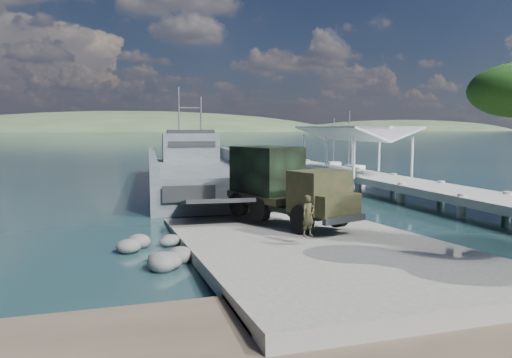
{
  "coord_description": "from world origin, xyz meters",
  "views": [
    {
      "loc": [
        -8.12,
        -19.44,
        5.19
      ],
      "look_at": [
        -0.28,
        6.0,
        2.4
      ],
      "focal_mm": 35.0,
      "sensor_mm": 36.0,
      "label": 1
    }
  ],
  "objects_px": {
    "pier": "(360,169)",
    "soldier": "(308,225)",
    "sailboat_near": "(349,172)",
    "sailboat_far": "(334,168)",
    "landing_craft": "(200,177)",
    "military_truck": "(283,184)"
  },
  "relations": [
    {
      "from": "pier",
      "to": "sailboat_far",
      "type": "xyz_separation_m",
      "value": [
        5.09,
        15.5,
        -1.26
      ]
    },
    {
      "from": "landing_craft",
      "to": "military_truck",
      "type": "relative_size",
      "value": 4.18
    },
    {
      "from": "pier",
      "to": "soldier",
      "type": "distance_m",
      "value": 24.37
    },
    {
      "from": "military_truck",
      "to": "soldier",
      "type": "height_order",
      "value": "military_truck"
    },
    {
      "from": "pier",
      "to": "soldier",
      "type": "bearing_deg",
      "value": -123.51
    },
    {
      "from": "landing_craft",
      "to": "military_truck",
      "type": "distance_m",
      "value": 19.38
    },
    {
      "from": "landing_craft",
      "to": "soldier",
      "type": "distance_m",
      "value": 24.68
    },
    {
      "from": "pier",
      "to": "sailboat_near",
      "type": "bearing_deg",
      "value": 67.31
    },
    {
      "from": "soldier",
      "to": "sailboat_near",
      "type": "xyz_separation_m",
      "value": [
        17.25,
        29.4,
        -0.94
      ]
    },
    {
      "from": "pier",
      "to": "landing_craft",
      "type": "distance_m",
      "value": 13.81
    },
    {
      "from": "soldier",
      "to": "military_truck",
      "type": "bearing_deg",
      "value": 63.36
    },
    {
      "from": "sailboat_near",
      "to": "soldier",
      "type": "bearing_deg",
      "value": -129.64
    },
    {
      "from": "landing_craft",
      "to": "soldier",
      "type": "xyz_separation_m",
      "value": [
        -0.37,
        -24.67,
        0.49
      ]
    },
    {
      "from": "sailboat_near",
      "to": "sailboat_far",
      "type": "bearing_deg",
      "value": 69.37
    },
    {
      "from": "soldier",
      "to": "sailboat_near",
      "type": "bearing_deg",
      "value": 42.47
    },
    {
      "from": "pier",
      "to": "military_truck",
      "type": "distance_m",
      "value": 19.54
    },
    {
      "from": "military_truck",
      "to": "soldier",
      "type": "relative_size",
      "value": 5.03
    },
    {
      "from": "military_truck",
      "to": "sailboat_near",
      "type": "bearing_deg",
      "value": 37.83
    },
    {
      "from": "soldier",
      "to": "sailboat_near",
      "type": "height_order",
      "value": "sailboat_near"
    },
    {
      "from": "landing_craft",
      "to": "sailboat_far",
      "type": "height_order",
      "value": "landing_craft"
    },
    {
      "from": "pier",
      "to": "landing_craft",
      "type": "relative_size",
      "value": 1.28
    },
    {
      "from": "military_truck",
      "to": "sailboat_near",
      "type": "distance_m",
      "value": 29.14
    }
  ]
}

